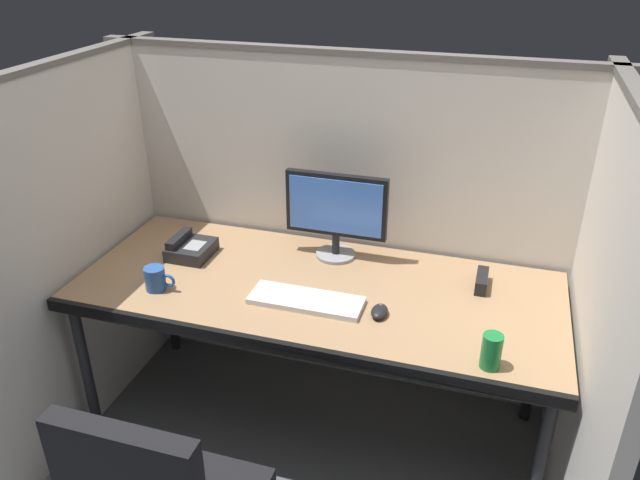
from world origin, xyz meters
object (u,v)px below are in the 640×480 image
keyboard_main (307,301)px  coffee_mug (156,279)px  red_stapler (482,281)px  desk_phone (190,248)px  desk (315,298)px  soda_can (491,351)px  computer_mouse (379,311)px  monitor_center (336,210)px

keyboard_main → coffee_mug: size_ratio=3.41×
red_stapler → desk_phone: size_ratio=0.79×
desk → desk_phone: bearing=170.8°
soda_can → computer_mouse: bearing=155.4°
desk → soda_can: 0.75m
computer_mouse → coffee_mug: bearing=-175.0°
coffee_mug → red_stapler: size_ratio=0.84×
coffee_mug → desk_phone: coffee_mug is taller
keyboard_main → soda_can: size_ratio=3.52×
red_stapler → desk_phone: 1.22m
desk_phone → desk: bearing=-9.2°
monitor_center → soda_can: size_ratio=3.52×
computer_mouse → desk_phone: 0.90m
monitor_center → coffee_mug: monitor_center is taller
coffee_mug → soda_can: size_ratio=1.03×
computer_mouse → red_stapler: (0.34, 0.31, 0.01)m
coffee_mug → desk_phone: size_ratio=0.66×
coffee_mug → keyboard_main: bearing=7.4°
keyboard_main → computer_mouse: 0.28m
monitor_center → soda_can: 0.90m
keyboard_main → red_stapler: red_stapler is taller
desk_phone → monitor_center: bearing=16.5°
red_stapler → soda_can: size_ratio=1.23×
monitor_center → desk_phone: 0.65m
monitor_center → coffee_mug: bearing=-141.9°
red_stapler → soda_can: (0.06, -0.50, 0.03)m
monitor_center → computer_mouse: 0.52m
coffee_mug → computer_mouse: bearing=5.0°
red_stapler → desk_phone: desk_phone is taller
computer_mouse → red_stapler: 0.46m
desk → coffee_mug: size_ratio=15.08×
computer_mouse → soda_can: size_ratio=0.79×
coffee_mug → red_stapler: bearing=17.8°
coffee_mug → monitor_center: bearing=38.1°
desk → monitor_center: (0.01, 0.27, 0.27)m
desk_phone → soda_can: size_ratio=1.56×
computer_mouse → soda_can: bearing=-24.6°
monitor_center → desk_phone: (-0.60, -0.18, -0.18)m
monitor_center → computer_mouse: monitor_center is taller
desk → soda_can: soda_can is taller
computer_mouse → desk_phone: desk_phone is taller
desk → desk_phone: desk_phone is taller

